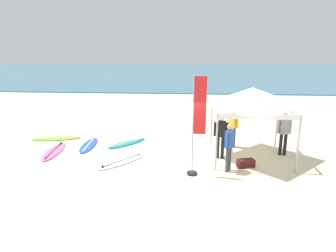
{
  "coord_description": "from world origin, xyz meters",
  "views": [
    {
      "loc": [
        0.55,
        -10.92,
        4.44
      ],
      "look_at": [
        -0.33,
        1.72,
        1.0
      ],
      "focal_mm": 33.84,
      "sensor_mm": 36.0,
      "label": 1
    }
  ],
  "objects_px": {
    "surfboard_teal": "(127,143)",
    "banner_flag": "(196,130)",
    "surfboard_pink": "(54,151)",
    "surfboard_lime": "(56,138)",
    "person_grey": "(284,131)",
    "surfboard_blue": "(89,145)",
    "surfboard_white": "(122,161)",
    "gear_bag_near_tent": "(246,163)",
    "person_black": "(221,134)",
    "person_blue": "(229,144)",
    "canopy_tent": "(252,97)",
    "person_yellow": "(233,125)"
  },
  "relations": [
    {
      "from": "canopy_tent",
      "to": "gear_bag_near_tent",
      "type": "xyz_separation_m",
      "value": [
        -0.26,
        -1.01,
        -2.25
      ]
    },
    {
      "from": "person_grey",
      "to": "canopy_tent",
      "type": "bearing_deg",
      "value": -165.82
    },
    {
      "from": "canopy_tent",
      "to": "surfboard_blue",
      "type": "bearing_deg",
      "value": 172.19
    },
    {
      "from": "person_grey",
      "to": "banner_flag",
      "type": "xyz_separation_m",
      "value": [
        -3.5,
        -2.17,
        0.59
      ]
    },
    {
      "from": "banner_flag",
      "to": "surfboard_pink",
      "type": "bearing_deg",
      "value": 162.12
    },
    {
      "from": "surfboard_teal",
      "to": "banner_flag",
      "type": "xyz_separation_m",
      "value": [
        2.97,
        -3.1,
        1.54
      ]
    },
    {
      "from": "surfboard_white",
      "to": "person_black",
      "type": "height_order",
      "value": "person_black"
    },
    {
      "from": "canopy_tent",
      "to": "person_blue",
      "type": "bearing_deg",
      "value": -123.53
    },
    {
      "from": "banner_flag",
      "to": "person_grey",
      "type": "bearing_deg",
      "value": 31.86
    },
    {
      "from": "canopy_tent",
      "to": "person_yellow",
      "type": "height_order",
      "value": "canopy_tent"
    },
    {
      "from": "person_black",
      "to": "person_grey",
      "type": "height_order",
      "value": "same"
    },
    {
      "from": "surfboard_pink",
      "to": "surfboard_blue",
      "type": "bearing_deg",
      "value": 36.42
    },
    {
      "from": "surfboard_pink",
      "to": "gear_bag_near_tent",
      "type": "height_order",
      "value": "gear_bag_near_tent"
    },
    {
      "from": "surfboard_lime",
      "to": "person_grey",
      "type": "distance_m",
      "value": 10.04
    },
    {
      "from": "surfboard_white",
      "to": "person_blue",
      "type": "xyz_separation_m",
      "value": [
        3.89,
        -0.56,
        0.95
      ]
    },
    {
      "from": "surfboard_lime",
      "to": "person_yellow",
      "type": "height_order",
      "value": "person_yellow"
    },
    {
      "from": "person_blue",
      "to": "person_grey",
      "type": "height_order",
      "value": "same"
    },
    {
      "from": "surfboard_pink",
      "to": "person_black",
      "type": "xyz_separation_m",
      "value": [
        6.75,
        -0.21,
        0.95
      ]
    },
    {
      "from": "person_grey",
      "to": "gear_bag_near_tent",
      "type": "distance_m",
      "value": 2.31
    },
    {
      "from": "surfboard_pink",
      "to": "gear_bag_near_tent",
      "type": "distance_m",
      "value": 7.68
    },
    {
      "from": "banner_flag",
      "to": "person_blue",
      "type": "bearing_deg",
      "value": 18.57
    },
    {
      "from": "surfboard_white",
      "to": "person_blue",
      "type": "distance_m",
      "value": 4.04
    },
    {
      "from": "surfboard_lime",
      "to": "canopy_tent",
      "type": "bearing_deg",
      "value": -11.67
    },
    {
      "from": "surfboard_blue",
      "to": "person_yellow",
      "type": "height_order",
      "value": "person_yellow"
    },
    {
      "from": "person_blue",
      "to": "banner_flag",
      "type": "distance_m",
      "value": 1.34
    },
    {
      "from": "surfboard_lime",
      "to": "person_black",
      "type": "xyz_separation_m",
      "value": [
        7.37,
        -1.93,
        0.95
      ]
    },
    {
      "from": "surfboard_white",
      "to": "gear_bag_near_tent",
      "type": "distance_m",
      "value": 4.58
    },
    {
      "from": "surfboard_lime",
      "to": "person_blue",
      "type": "xyz_separation_m",
      "value": [
        7.55,
        -3.19,
        0.95
      ]
    },
    {
      "from": "person_grey",
      "to": "gear_bag_near_tent",
      "type": "bearing_deg",
      "value": -140.62
    },
    {
      "from": "surfboard_teal",
      "to": "banner_flag",
      "type": "relative_size",
      "value": 0.56
    },
    {
      "from": "surfboard_white",
      "to": "person_black",
      "type": "xyz_separation_m",
      "value": [
        3.71,
        0.7,
        0.95
      ]
    },
    {
      "from": "surfboard_lime",
      "to": "gear_bag_near_tent",
      "type": "xyz_separation_m",
      "value": [
        8.24,
        -2.76,
        0.1
      ]
    },
    {
      "from": "surfboard_blue",
      "to": "surfboard_pink",
      "type": "xyz_separation_m",
      "value": [
        -1.19,
        -0.88,
        -0.0
      ]
    },
    {
      "from": "surfboard_blue",
      "to": "person_black",
      "type": "relative_size",
      "value": 1.24
    },
    {
      "from": "surfboard_blue",
      "to": "person_black",
      "type": "bearing_deg",
      "value": -11.08
    },
    {
      "from": "surfboard_blue",
      "to": "surfboard_pink",
      "type": "distance_m",
      "value": 1.47
    },
    {
      "from": "person_grey",
      "to": "surfboard_white",
      "type": "bearing_deg",
      "value": -168.88
    },
    {
      "from": "surfboard_blue",
      "to": "surfboard_lime",
      "type": "bearing_deg",
      "value": 155.18
    },
    {
      "from": "surfboard_teal",
      "to": "person_black",
      "type": "bearing_deg",
      "value": -20.25
    },
    {
      "from": "canopy_tent",
      "to": "surfboard_pink",
      "type": "distance_m",
      "value": 8.21
    },
    {
      "from": "surfboard_pink",
      "to": "surfboard_teal",
      "type": "bearing_deg",
      "value": 23.96
    },
    {
      "from": "surfboard_lime",
      "to": "person_blue",
      "type": "height_order",
      "value": "person_blue"
    },
    {
      "from": "surfboard_lime",
      "to": "banner_flag",
      "type": "height_order",
      "value": "banner_flag"
    },
    {
      "from": "surfboard_blue",
      "to": "person_yellow",
      "type": "bearing_deg",
      "value": 2.53
    },
    {
      "from": "person_blue",
      "to": "person_grey",
      "type": "xyz_separation_m",
      "value": [
        2.35,
        1.79,
        0.0
      ]
    },
    {
      "from": "gear_bag_near_tent",
      "to": "person_black",
      "type": "bearing_deg",
      "value": 135.95
    },
    {
      "from": "banner_flag",
      "to": "surfboard_white",
      "type": "bearing_deg",
      "value": 160.92
    },
    {
      "from": "person_black",
      "to": "person_grey",
      "type": "xyz_separation_m",
      "value": [
        2.52,
        0.53,
        0.0
      ]
    },
    {
      "from": "surfboard_white",
      "to": "person_grey",
      "type": "height_order",
      "value": "person_grey"
    },
    {
      "from": "surfboard_pink",
      "to": "person_grey",
      "type": "distance_m",
      "value": 9.32
    }
  ]
}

